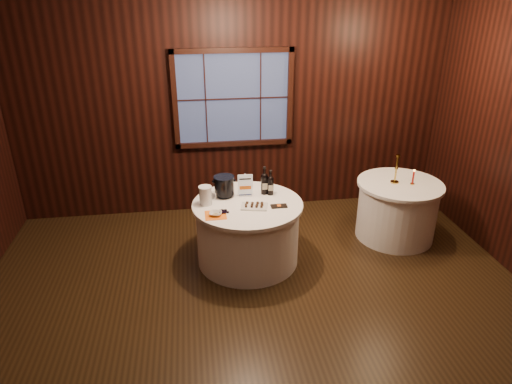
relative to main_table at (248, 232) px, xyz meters
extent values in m
plane|color=black|center=(0.00, -1.00, -0.39)|extent=(6.00, 6.00, 0.00)
cube|color=black|center=(0.00, 1.50, 1.11)|extent=(6.00, 0.02, 3.00)
cube|color=navy|center=(0.00, 1.47, 1.26)|extent=(1.50, 0.01, 1.20)
cylinder|color=white|center=(0.00, 0.00, -0.02)|extent=(1.20, 1.20, 0.73)
cylinder|color=white|center=(0.00, 0.00, 0.36)|extent=(1.28, 1.28, 0.04)
cylinder|color=white|center=(2.00, 0.30, -0.02)|extent=(1.00, 1.00, 0.73)
cylinder|color=white|center=(2.00, 0.30, 0.36)|extent=(1.08, 1.08, 0.04)
cube|color=#B3B2B9|center=(0.00, 0.21, 0.39)|extent=(0.15, 0.09, 0.01)
cube|color=#B3B2B9|center=(0.00, 0.21, 0.53)|extent=(0.02, 0.01, 0.27)
cube|color=white|center=(0.00, 0.20, 0.53)|extent=(0.18, 0.01, 0.25)
cylinder|color=black|center=(0.23, 0.23, 0.49)|extent=(0.08, 0.08, 0.22)
sphere|color=black|center=(0.23, 0.23, 0.60)|extent=(0.08, 0.08, 0.08)
cylinder|color=black|center=(0.23, 0.23, 0.67)|extent=(0.03, 0.03, 0.10)
cylinder|color=black|center=(0.23, 0.23, 0.72)|extent=(0.04, 0.04, 0.02)
cube|color=beige|center=(0.23, 0.19, 0.49)|extent=(0.06, 0.00, 0.08)
cylinder|color=black|center=(0.30, 0.20, 0.48)|extent=(0.07, 0.07, 0.20)
sphere|color=black|center=(0.30, 0.20, 0.58)|extent=(0.07, 0.07, 0.07)
cylinder|color=black|center=(0.30, 0.20, 0.64)|extent=(0.03, 0.03, 0.09)
cylinder|color=black|center=(0.30, 0.20, 0.68)|extent=(0.03, 0.03, 0.02)
cube|color=beige|center=(0.30, 0.16, 0.48)|extent=(0.05, 0.01, 0.07)
cylinder|color=black|center=(-0.25, 0.22, 0.40)|extent=(0.18, 0.18, 0.03)
cylinder|color=black|center=(-0.25, 0.22, 0.51)|extent=(0.23, 0.23, 0.20)
cylinder|color=black|center=(-0.25, 0.22, 0.62)|extent=(0.25, 0.25, 0.02)
cube|color=silver|center=(0.06, -0.12, 0.39)|extent=(0.33, 0.26, 0.02)
cube|color=black|center=(0.34, -0.15, 0.39)|extent=(0.18, 0.09, 0.02)
cylinder|color=#3D2816|center=(-0.36, -0.20, 0.40)|extent=(0.07, 0.02, 0.03)
cylinder|color=silver|center=(-0.48, 0.04, 0.49)|extent=(0.14, 0.14, 0.21)
cylinder|color=silver|center=(-0.48, 0.04, 0.60)|extent=(0.15, 0.15, 0.01)
torus|color=silver|center=(-0.40, 0.04, 0.50)|extent=(0.11, 0.04, 0.11)
cube|color=orange|center=(-0.38, -0.25, 0.38)|extent=(0.23, 0.23, 0.00)
imported|color=silver|center=(-0.38, -0.25, 0.40)|extent=(0.17, 0.17, 0.03)
cylinder|color=gold|center=(1.92, 0.32, 0.39)|extent=(0.11, 0.11, 0.02)
cylinder|color=gold|center=(1.92, 0.32, 0.57)|extent=(0.02, 0.02, 0.33)
cylinder|color=gold|center=(1.92, 0.32, 0.74)|extent=(0.05, 0.05, 0.03)
cylinder|color=gold|center=(2.12, 0.23, 0.39)|extent=(0.05, 0.05, 0.01)
cylinder|color=#A6120C|center=(2.12, 0.23, 0.48)|extent=(0.02, 0.02, 0.16)
sphere|color=#FFB23F|center=(2.12, 0.23, 0.57)|extent=(0.02, 0.02, 0.02)
camera|label=1|loc=(-0.59, -4.69, 2.67)|focal=32.00mm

